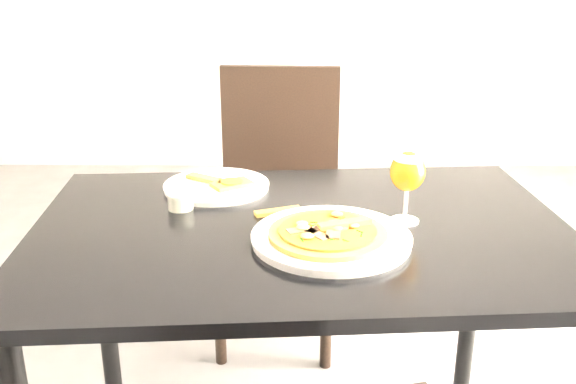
{
  "coord_description": "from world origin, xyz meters",
  "views": [
    {
      "loc": [
        -0.01,
        -1.11,
        1.31
      ],
      "look_at": [
        -0.02,
        0.21,
        0.83
      ],
      "focal_mm": 40.0,
      "sensor_mm": 36.0,
      "label": 1
    }
  ],
  "objects_px": {
    "beer_glass": "(408,172)",
    "dining_table": "(301,262)",
    "chair_far": "(278,195)",
    "pizza": "(328,233)"
  },
  "relations": [
    {
      "from": "dining_table",
      "to": "beer_glass",
      "type": "xyz_separation_m",
      "value": [
        0.23,
        0.02,
        0.21
      ]
    },
    {
      "from": "dining_table",
      "to": "chair_far",
      "type": "relative_size",
      "value": 1.31
    },
    {
      "from": "dining_table",
      "to": "chair_far",
      "type": "bearing_deg",
      "value": 91.22
    },
    {
      "from": "dining_table",
      "to": "pizza",
      "type": "height_order",
      "value": "pizza"
    },
    {
      "from": "beer_glass",
      "to": "chair_far",
      "type": "bearing_deg",
      "value": 111.59
    },
    {
      "from": "dining_table",
      "to": "pizza",
      "type": "xyz_separation_m",
      "value": [
        0.05,
        -0.1,
        0.12
      ]
    },
    {
      "from": "pizza",
      "to": "chair_far",
      "type": "bearing_deg",
      "value": 97.98
    },
    {
      "from": "beer_glass",
      "to": "pizza",
      "type": "bearing_deg",
      "value": -145.65
    },
    {
      "from": "dining_table",
      "to": "pizza",
      "type": "bearing_deg",
      "value": -65.02
    },
    {
      "from": "beer_glass",
      "to": "dining_table",
      "type": "bearing_deg",
      "value": -174.0
    }
  ]
}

